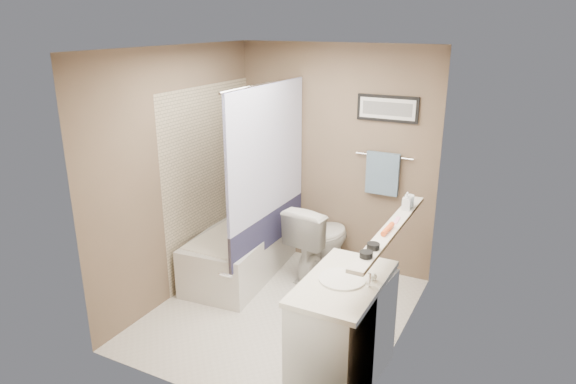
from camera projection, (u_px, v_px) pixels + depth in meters
The scene contains 33 objects.
ground at pixel (281, 312), 4.82m from camera, with size 2.50×2.50×0.00m, color silver.
ceiling at pixel (279, 51), 4.06m from camera, with size 2.20×2.50×0.04m, color white.
wall_back at pixel (334, 159), 5.48m from camera, with size 2.20×0.04×2.40m, color brown.
wall_front at pixel (193, 244), 3.40m from camera, with size 2.20×0.04×2.40m, color brown.
wall_left at pixel (181, 175), 4.91m from camera, with size 0.04×2.50×2.40m, color brown.
wall_right at pixel (403, 212), 3.97m from camera, with size 0.04×2.50×2.40m, color brown.
tile_surround at pixel (211, 181), 5.40m from camera, with size 0.02×1.55×2.00m, color #B9A98C.
curtain_rod at pixel (267, 83), 4.76m from camera, with size 0.02×0.02×1.55m, color silver.
curtain_upper at pixel (268, 151), 4.97m from camera, with size 0.03×1.45×1.28m, color white.
curtain_lower at pixel (269, 229), 5.23m from camera, with size 0.03×1.45×0.36m, color #262648.
mirror at pixel (403, 164), 3.71m from camera, with size 0.02×1.60×1.00m, color silver.
shelf at pixel (391, 229), 3.90m from camera, with size 0.12×1.60×0.03m, color silver.
towel_bar at pixel (384, 156), 5.20m from camera, with size 0.02×0.02×0.60m, color silver.
towel at pixel (383, 174), 5.24m from camera, with size 0.34×0.05×0.44m, color #82A5BE.
art_frame at pixel (388, 109), 5.06m from camera, with size 0.62×0.03×0.26m, color black.
art_mat at pixel (387, 109), 5.04m from camera, with size 0.56×0.00×0.20m, color white.
art_image at pixel (387, 109), 5.04m from camera, with size 0.50×0.00×0.13m, color #595959.
door at pixel (265, 290), 3.22m from camera, with size 0.80×0.02×2.00m, color silver.
door_handle at pixel (225, 275), 3.41m from camera, with size 0.02×0.02×0.10m, color silver.
bathtub at pixel (242, 251), 5.51m from camera, with size 0.70×1.50×0.50m, color silver.
tub_rim at pixel (241, 230), 5.43m from camera, with size 0.56×1.36×0.02m, color white.
toilet at pixel (320, 239), 5.42m from camera, with size 0.46×0.80×0.82m, color silver.
vanity at pixel (343, 333), 3.81m from camera, with size 0.50×0.90×0.80m, color white.
countertop at pixel (343, 283), 3.68m from camera, with size 0.54×0.96×0.04m, color silver.
sink_basin at pixel (342, 279), 3.68m from camera, with size 0.34×0.34×0.01m, color white.
faucet_spout at pixel (369, 280), 3.58m from camera, with size 0.02×0.02×0.10m, color white.
faucet_knob at pixel (374, 276), 3.67m from camera, with size 0.05×0.05×0.05m, color silver.
candle_bowl_near at pixel (366, 254), 3.40m from camera, with size 0.09×0.09×0.04m, color black.
candle_bowl_far at pixel (373, 246), 3.52m from camera, with size 0.09×0.09×0.04m, color black.
hair_brush_front at pixel (388, 229), 3.81m from camera, with size 0.04×0.04×0.22m, color #EF5821.
pink_comb at pixel (397, 220), 4.02m from camera, with size 0.03×0.16×0.01m, color #FF9BBC.
glass_jar at pixel (409, 201), 4.32m from camera, with size 0.08×0.08×0.10m, color silver.
soap_bottle at pixel (407, 201), 4.23m from camera, with size 0.07×0.07×0.15m, color #999999.
Camera 1 is at (1.98, -3.71, 2.61)m, focal length 32.00 mm.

